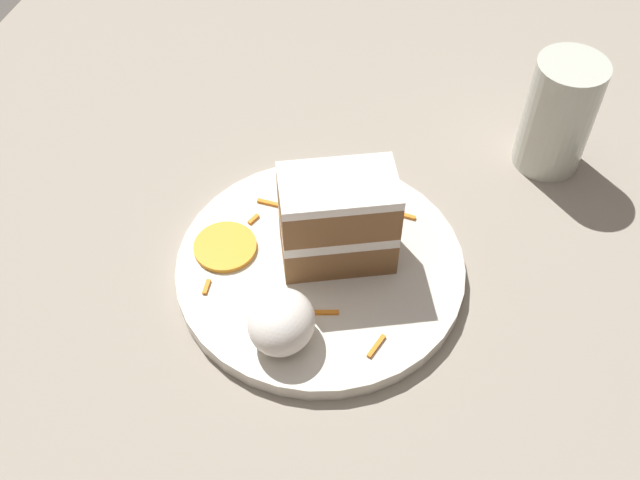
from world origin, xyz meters
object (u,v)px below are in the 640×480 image
(plate, at_px, (320,268))
(cream_dollop, at_px, (279,322))
(drinking_glass, at_px, (556,122))
(cake_slice, at_px, (338,219))
(orange_garnish, at_px, (225,247))

(plate, distance_m, cream_dollop, 0.10)
(drinking_glass, bearing_deg, cake_slice, 137.62)
(cream_dollop, height_order, orange_garnish, cream_dollop)
(orange_garnish, bearing_deg, plate, -85.60)
(orange_garnish, relative_size, drinking_glass, 0.47)
(cream_dollop, xyz_separation_m, drinking_glass, (0.31, -0.21, 0.01))
(plate, xyz_separation_m, cake_slice, (0.02, -0.01, 0.06))
(cream_dollop, bearing_deg, drinking_glass, -34.20)
(cake_slice, relative_size, drinking_glass, 0.94)
(plate, height_order, cream_dollop, cream_dollop)
(plate, distance_m, orange_garnish, 0.09)
(cake_slice, xyz_separation_m, cream_dollop, (-0.10, 0.02, -0.03))
(cream_dollop, bearing_deg, orange_garnish, 44.97)
(cake_slice, distance_m, orange_garnish, 0.12)
(orange_garnish, height_order, drinking_glass, drinking_glass)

